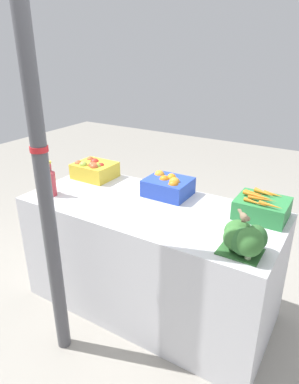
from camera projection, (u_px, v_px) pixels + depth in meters
The scene contains 10 objects.
ground_plane at pixel (150, 303), 2.66m from camera, with size 10.00×10.00×0.00m, color gray.
market_table at pixel (150, 257), 2.49m from camera, with size 1.77×0.79×0.84m, color silver.
support_pole at pixel (40, 155), 1.78m from camera, with size 0.10×0.10×2.63m.
apple_crate at pixel (94, 169), 2.78m from camera, with size 0.31×0.27×0.15m.
orange_crate at pixel (168, 186), 2.47m from camera, with size 0.31×0.27×0.16m.
carrot_crate at pixel (262, 208), 2.14m from camera, with size 0.31×0.27×0.16m.
broccoli_pile at pixel (244, 239), 1.76m from camera, with size 0.23×0.23×0.18m.
juice_bottle_amber at pixel (41, 180), 2.50m from camera, with size 0.07×0.07×0.23m.
juice_bottle_ruby at pixel (51, 181), 2.44m from camera, with size 0.07×0.07×0.26m.
sparrow_bird at pixel (244, 217), 1.72m from camera, with size 0.09×0.11×0.05m.
Camera 1 is at (1.10, -1.79, 1.84)m, focal length 32.00 mm.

